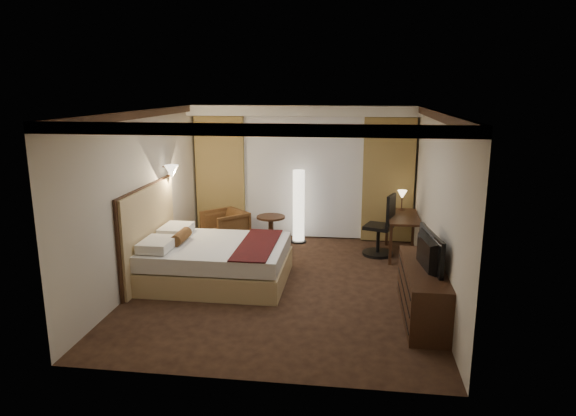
# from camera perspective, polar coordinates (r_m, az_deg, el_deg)

# --- Properties ---
(floor) EXTENTS (4.50, 5.50, 0.01)m
(floor) POSITION_cam_1_polar(r_m,az_deg,el_deg) (8.19, -0.37, -8.50)
(floor) COLOR black
(floor) RESTS_ON ground
(ceiling) EXTENTS (4.50, 5.50, 0.01)m
(ceiling) POSITION_cam_1_polar(r_m,az_deg,el_deg) (7.61, -0.40, 10.74)
(ceiling) COLOR white
(ceiling) RESTS_ON back_wall
(back_wall) EXTENTS (4.50, 0.02, 2.70)m
(back_wall) POSITION_cam_1_polar(r_m,az_deg,el_deg) (10.47, 1.70, 3.99)
(back_wall) COLOR beige
(back_wall) RESTS_ON floor
(left_wall) EXTENTS (0.02, 5.50, 2.70)m
(left_wall) POSITION_cam_1_polar(r_m,az_deg,el_deg) (8.39, -15.79, 1.17)
(left_wall) COLOR beige
(left_wall) RESTS_ON floor
(right_wall) EXTENTS (0.02, 5.50, 2.70)m
(right_wall) POSITION_cam_1_polar(r_m,az_deg,el_deg) (7.81, 16.20, 0.26)
(right_wall) COLOR beige
(right_wall) RESTS_ON floor
(crown_molding) EXTENTS (4.50, 5.50, 0.12)m
(crown_molding) POSITION_cam_1_polar(r_m,az_deg,el_deg) (7.61, -0.40, 10.29)
(crown_molding) COLOR black
(crown_molding) RESTS_ON ceiling
(soffit) EXTENTS (4.50, 0.50, 0.20)m
(soffit) POSITION_cam_1_polar(r_m,az_deg,el_deg) (10.09, 1.60, 10.78)
(soffit) COLOR white
(soffit) RESTS_ON ceiling
(curtain_sheer) EXTENTS (2.48, 0.04, 2.45)m
(curtain_sheer) POSITION_cam_1_polar(r_m,az_deg,el_deg) (10.41, 1.65, 3.37)
(curtain_sheer) COLOR silver
(curtain_sheer) RESTS_ON back_wall
(curtain_left_drape) EXTENTS (1.00, 0.14, 2.45)m
(curtain_left_drape) POSITION_cam_1_polar(r_m,az_deg,el_deg) (10.66, -7.53, 3.50)
(curtain_left_drape) COLOR #9E7D48
(curtain_left_drape) RESTS_ON back_wall
(curtain_right_drape) EXTENTS (1.00, 0.14, 2.45)m
(curtain_right_drape) POSITION_cam_1_polar(r_m,az_deg,el_deg) (10.31, 11.07, 3.04)
(curtain_right_drape) COLOR #9E7D48
(curtain_right_drape) RESTS_ON back_wall
(wall_sconce) EXTENTS (0.24, 0.24, 0.24)m
(wall_sconce) POSITION_cam_1_polar(r_m,az_deg,el_deg) (9.09, -12.80, 3.97)
(wall_sconce) COLOR white
(wall_sconce) RESTS_ON left_wall
(bed) EXTENTS (2.20, 1.72, 0.64)m
(bed) POSITION_cam_1_polar(r_m,az_deg,el_deg) (8.30, -7.87, -5.94)
(bed) COLOR white
(bed) RESTS_ON floor
(headboard) EXTENTS (0.12, 2.02, 1.50)m
(headboard) POSITION_cam_1_polar(r_m,az_deg,el_deg) (8.53, -15.17, -2.75)
(headboard) COLOR tan
(headboard) RESTS_ON floor
(armchair) EXTENTS (1.01, 1.01, 0.76)m
(armchair) POSITION_cam_1_polar(r_m,az_deg,el_deg) (10.15, -7.02, -2.02)
(armchair) COLOR #4C3017
(armchair) RESTS_ON floor
(side_table) EXTENTS (0.55, 0.55, 0.61)m
(side_table) POSITION_cam_1_polar(r_m,az_deg,el_deg) (10.00, -1.90, -2.60)
(side_table) COLOR black
(side_table) RESTS_ON floor
(floor_lamp) EXTENTS (0.31, 0.31, 1.47)m
(floor_lamp) POSITION_cam_1_polar(r_m,az_deg,el_deg) (10.16, 1.19, 0.19)
(floor_lamp) COLOR white
(floor_lamp) RESTS_ON floor
(desk) EXTENTS (0.55, 1.25, 0.75)m
(desk) POSITION_cam_1_polar(r_m,az_deg,el_deg) (9.69, 12.60, -3.00)
(desk) COLOR black
(desk) RESTS_ON floor
(desk_lamp) EXTENTS (0.18, 0.18, 0.34)m
(desk_lamp) POSITION_cam_1_polar(r_m,az_deg,el_deg) (10.02, 12.53, 0.75)
(desk_lamp) COLOR #FFD899
(desk_lamp) RESTS_ON desk
(office_chair) EXTENTS (0.71, 0.71, 1.17)m
(office_chair) POSITION_cam_1_polar(r_m,az_deg,el_deg) (9.56, 10.04, -1.81)
(office_chair) COLOR black
(office_chair) RESTS_ON floor
(dresser) EXTENTS (0.50, 1.83, 0.71)m
(dresser) POSITION_cam_1_polar(r_m,az_deg,el_deg) (7.21, 14.73, -9.00)
(dresser) COLOR black
(dresser) RESTS_ON floor
(television) EXTENTS (0.73, 1.10, 0.13)m
(television) POSITION_cam_1_polar(r_m,az_deg,el_deg) (6.99, 14.80, -4.03)
(television) COLOR black
(television) RESTS_ON dresser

